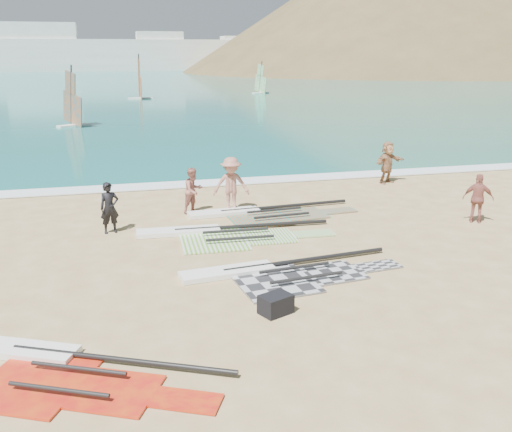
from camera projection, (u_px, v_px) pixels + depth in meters
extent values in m
plane|color=tan|center=(337.00, 314.00, 11.63)|extent=(300.00, 300.00, 0.00)
cube|color=#0D595B|center=(125.00, 74.00, 134.48)|extent=(300.00, 240.00, 0.06)
cube|color=white|center=(222.00, 183.00, 23.08)|extent=(300.00, 1.20, 0.04)
cube|color=white|center=(42.00, 55.00, 145.37)|extent=(160.00, 8.00, 8.00)
cube|color=white|center=(41.00, 47.00, 144.81)|extent=(18.00, 7.00, 12.00)
cube|color=white|center=(160.00, 51.00, 152.20)|extent=(12.00, 7.00, 10.00)
cube|color=white|center=(251.00, 53.00, 158.26)|extent=(16.00, 7.00, 9.00)
cube|color=white|center=(319.00, 49.00, 162.72)|extent=(10.00, 7.00, 11.00)
cone|color=brown|center=(449.00, 71.00, 152.76)|extent=(143.00, 143.00, 45.00)
cube|color=#28282B|center=(274.00, 282.00, 13.18)|extent=(1.92, 2.09, 0.04)
cube|color=#28282B|center=(333.00, 273.00, 13.70)|extent=(1.47, 1.38, 0.04)
cube|color=#28282B|center=(377.00, 266.00, 14.12)|extent=(1.20, 0.70, 0.04)
cylinder|color=black|center=(307.00, 260.00, 14.35)|extent=(4.37, 0.60, 0.10)
cylinder|color=black|center=(295.00, 268.00, 13.66)|extent=(1.81, 0.28, 0.08)
cylinder|color=black|center=(307.00, 277.00, 13.07)|extent=(1.81, 0.28, 0.08)
cube|color=white|center=(227.00, 272.00, 13.64)|extent=(2.34, 0.88, 0.12)
cube|color=#58AC1D|center=(213.00, 241.00, 16.04)|extent=(1.90, 2.09, 0.04)
cube|color=#58AC1D|center=(269.00, 237.00, 16.36)|extent=(1.46, 1.37, 0.04)
cube|color=#58AC1D|center=(313.00, 234.00, 16.63)|extent=(1.23, 0.65, 0.04)
cylinder|color=black|center=(252.00, 226.00, 17.13)|extent=(4.64, 0.30, 0.11)
cylinder|color=black|center=(236.00, 231.00, 16.48)|extent=(1.92, 0.16, 0.08)
cylinder|color=black|center=(240.00, 238.00, 15.81)|extent=(1.92, 0.16, 0.08)
cube|color=white|center=(178.00, 232.00, 16.70)|extent=(2.45, 0.75, 0.12)
cube|color=#DD4C22|center=(258.00, 219.00, 18.14)|extent=(1.90, 2.08, 0.04)
cube|color=#DD4C22|center=(303.00, 214.00, 18.61)|extent=(1.46, 1.37, 0.04)
cube|color=#DD4C22|center=(338.00, 211.00, 19.00)|extent=(1.21, 0.67, 0.04)
cylinder|color=black|center=(285.00, 206.00, 19.30)|extent=(4.49, 0.44, 0.11)
cylinder|color=black|center=(274.00, 210.00, 18.62)|extent=(1.86, 0.22, 0.08)
cylinder|color=black|center=(282.00, 215.00, 17.99)|extent=(1.86, 0.22, 0.08)
cube|color=white|center=(224.00, 213.00, 18.66)|extent=(2.38, 0.81, 0.12)
cube|color=red|center=(35.00, 382.00, 9.20)|extent=(2.21, 2.29, 0.04)
cube|color=red|center=(116.00, 392.00, 8.92)|extent=(1.62, 1.58, 0.04)
cube|color=red|center=(186.00, 401.00, 8.69)|extent=(1.19, 0.95, 0.04)
cylinder|color=black|center=(122.00, 360.00, 9.70)|extent=(3.71, 1.88, 0.10)
cylinder|color=black|center=(79.00, 368.00, 9.33)|extent=(1.54, 0.80, 0.07)
cylinder|color=black|center=(58.00, 389.00, 8.75)|extent=(1.54, 0.80, 0.07)
cube|color=white|center=(19.00, 350.00, 10.09)|extent=(2.16, 1.45, 0.12)
cube|color=black|center=(276.00, 304.00, 11.59)|extent=(0.76, 0.67, 0.40)
imported|color=black|center=(110.00, 208.00, 16.59)|extent=(0.62, 0.47, 1.52)
imported|color=#A96558|center=(193.00, 190.00, 18.67)|extent=(0.93, 0.88, 1.51)
imported|color=#AB6D5D|center=(231.00, 185.00, 18.71)|extent=(1.29, 0.87, 1.84)
imported|color=#A25A4F|center=(478.00, 198.00, 17.59)|extent=(0.97, 0.80, 1.55)
imported|color=#AC7A54|center=(387.00, 162.00, 22.90)|extent=(1.64, 1.09, 1.70)
cube|color=white|center=(74.00, 125.00, 40.19)|extent=(2.37, 1.78, 0.14)
cube|color=#FF5C0C|center=(73.00, 109.00, 39.87)|extent=(1.51, 2.51, 2.56)
cube|color=#FF5C0C|center=(70.00, 83.00, 39.38)|extent=(0.87, 1.43, 1.78)
cylinder|color=black|center=(71.00, 95.00, 39.59)|extent=(0.49, 0.75, 4.06)
cube|color=white|center=(141.00, 98.00, 63.00)|extent=(2.72, 0.90, 0.16)
cube|color=red|center=(140.00, 86.00, 62.63)|extent=(0.21, 3.29, 2.93)
cube|color=red|center=(139.00, 67.00, 62.07)|extent=(0.14, 1.85, 2.03)
cylinder|color=black|center=(139.00, 76.00, 62.32)|extent=(0.15, 0.93, 4.64)
cube|color=white|center=(260.00, 93.00, 71.35)|extent=(2.27, 1.33, 0.13)
cube|color=#52AA23|center=(260.00, 84.00, 71.06)|extent=(0.95, 2.54, 2.38)
cube|color=#52AA23|center=(261.00, 71.00, 70.60)|extent=(0.56, 1.44, 1.65)
cylinder|color=black|center=(260.00, 77.00, 70.80)|extent=(0.34, 0.74, 3.78)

